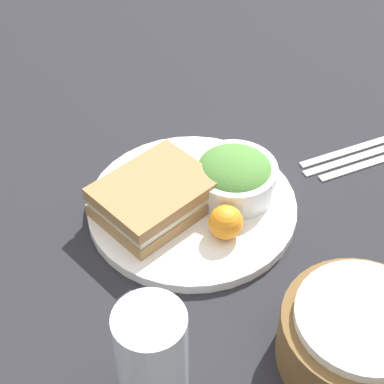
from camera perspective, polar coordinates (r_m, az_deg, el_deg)
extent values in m
plane|color=#232328|center=(0.87, 0.00, -1.64)|extent=(4.00, 4.00, 0.00)
cylinder|color=white|center=(0.86, 0.00, -1.30)|extent=(0.28, 0.28, 0.01)
cube|color=#A37A4C|center=(0.84, -3.33, -1.12)|extent=(0.15, 0.11, 0.02)
cube|color=silver|center=(0.83, -3.37, -0.42)|extent=(0.14, 0.11, 0.01)
cube|color=#A37A4C|center=(0.82, -3.42, 0.29)|extent=(0.15, 0.11, 0.02)
cylinder|color=white|center=(0.86, 3.75, 1.19)|extent=(0.12, 0.12, 0.04)
ellipsoid|color=#4C8438|center=(0.85, 3.78, 1.67)|extent=(0.11, 0.11, 0.05)
cylinder|color=#99999E|center=(0.89, -0.92, 2.65)|extent=(0.05, 0.05, 0.03)
sphere|color=orange|center=(0.80, 3.02, -2.70)|extent=(0.04, 0.04, 0.04)
cylinder|color=silver|center=(0.65, -3.56, -14.68)|extent=(0.07, 0.07, 0.14)
cylinder|color=brown|center=(0.72, 14.47, -12.58)|extent=(0.17, 0.17, 0.07)
cylinder|color=white|center=(0.69, 15.06, -10.73)|extent=(0.14, 0.14, 0.01)
cube|color=#B2B2B7|center=(0.99, 14.62, 3.89)|extent=(0.19, 0.08, 0.01)
cube|color=#B2B2B7|center=(0.98, 15.20, 3.26)|extent=(0.20, 0.08, 0.01)
cube|color=#B2B2B7|center=(0.97, 15.80, 2.62)|extent=(0.17, 0.07, 0.01)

